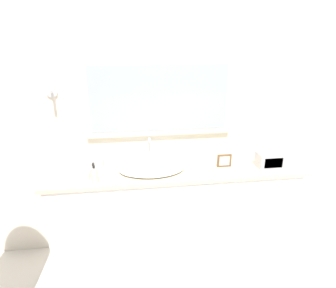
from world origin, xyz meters
name	(u,v)px	position (x,y,z in m)	size (l,w,h in m)	color
ground_plane	(180,278)	(0.00, 0.00, 0.00)	(14.00, 14.00, 0.00)	silver
wall_back	(170,111)	(0.00, 0.57, 1.28)	(8.00, 0.18, 2.55)	silver
vanity_counter	(175,213)	(0.00, 0.28, 0.44)	(2.04, 0.53, 0.88)	white
sink_basin	(152,167)	(-0.19, 0.26, 0.90)	(0.53, 0.42, 0.20)	white
soap_bottle	(94,175)	(-0.62, 0.09, 0.95)	(0.05, 0.05, 0.16)	beige
appliance_box	(270,160)	(0.76, 0.17, 0.95)	(0.21, 0.13, 0.12)	#BCBCC1
picture_frame	(224,161)	(0.39, 0.22, 0.94)	(0.12, 0.01, 0.11)	brown
hand_towel_near_sink	(79,175)	(-0.75, 0.19, 0.91)	(0.16, 0.12, 0.05)	white
hand_towel_far_corner	(91,163)	(-0.68, 0.40, 0.90)	(0.19, 0.13, 0.04)	silver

